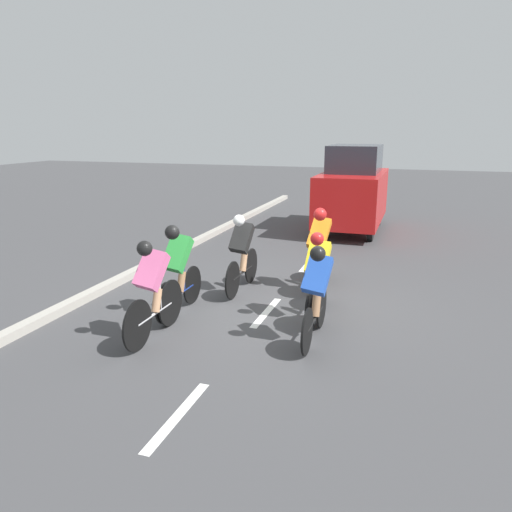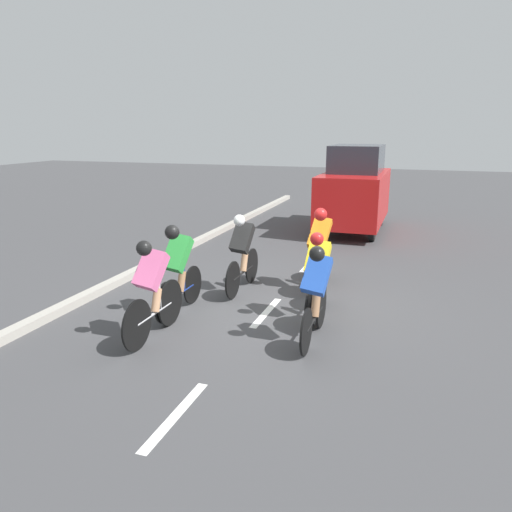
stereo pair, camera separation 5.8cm
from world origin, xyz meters
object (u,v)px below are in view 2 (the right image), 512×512
at_px(cyclist_pink, 152,287).
at_px(cyclist_orange, 319,246).
at_px(cyclist_black, 242,251).
at_px(cyclist_green, 178,266).
at_px(support_car, 355,190).
at_px(cyclist_yellow, 317,273).
at_px(cyclist_blue, 316,291).

bearing_deg(cyclist_pink, cyclist_orange, -119.96).
relative_size(cyclist_orange, cyclist_pink, 1.00).
relative_size(cyclist_orange, cyclist_black, 0.98).
bearing_deg(cyclist_black, cyclist_green, 68.47).
bearing_deg(cyclist_pink, support_car, -100.53).
xyz_separation_m(cyclist_green, cyclist_yellow, (-2.15, -0.53, -0.05)).
height_order(cyclist_orange, cyclist_pink, cyclist_orange).
relative_size(cyclist_green, cyclist_blue, 0.98).
height_order(cyclist_green, cyclist_pink, cyclist_green).
xyz_separation_m(cyclist_yellow, cyclist_black, (1.58, -0.91, 0.01)).
distance_m(cyclist_black, cyclist_pink, 2.47).
relative_size(cyclist_orange, cyclist_blue, 1.00).
height_order(cyclist_green, cyclist_black, cyclist_green).
bearing_deg(cyclist_black, cyclist_blue, 134.20).
height_order(cyclist_orange, cyclist_black, cyclist_orange).
bearing_deg(support_car, cyclist_blue, 94.19).
xyz_separation_m(cyclist_orange, cyclist_pink, (1.75, 3.04, -0.05)).
bearing_deg(cyclist_yellow, cyclist_orange, -79.15).
bearing_deg(cyclist_yellow, cyclist_blue, 100.64).
relative_size(cyclist_blue, support_car, 0.44).
bearing_deg(cyclist_black, cyclist_yellow, 150.11).
height_order(cyclist_green, cyclist_yellow, cyclist_green).
distance_m(cyclist_orange, cyclist_green, 2.77).
bearing_deg(cyclist_green, support_car, -102.60).
bearing_deg(cyclist_black, cyclist_orange, -154.60).
distance_m(cyclist_green, cyclist_pink, 1.00).
xyz_separation_m(cyclist_black, support_car, (-1.16, -6.29, 0.44)).
bearing_deg(support_car, cyclist_black, 79.55).
distance_m(cyclist_pink, support_car, 8.87).
bearing_deg(cyclist_orange, cyclist_yellow, 100.85).
height_order(cyclist_green, cyclist_blue, cyclist_green).
bearing_deg(support_car, cyclist_pink, 79.47).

